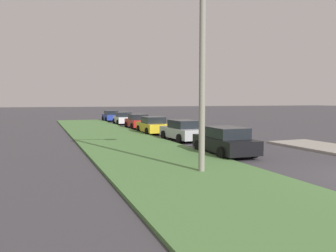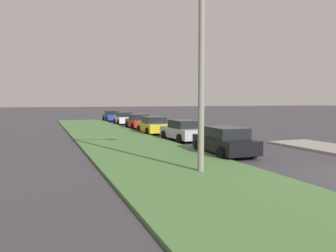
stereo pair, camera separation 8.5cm
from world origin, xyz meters
name	(u,v)px [view 1 (the left image)]	position (x,y,z in m)	size (l,w,h in m)	color
grass_median	(139,150)	(10.00, 6.02, 0.06)	(60.00, 6.00, 0.12)	#517F42
parked_car_black	(225,141)	(6.92, 2.24, 0.72)	(4.38, 2.17, 1.47)	black
parked_car_silver	(183,131)	(13.33, 1.79, 0.72)	(4.37, 2.15, 1.47)	#B2B5BA
parked_car_yellow	(153,125)	(18.88, 2.17, 0.72)	(4.34, 2.10, 1.47)	gold
parked_car_red	(138,121)	(24.61, 1.87, 0.72)	(4.36, 2.14, 1.47)	red
parked_car_white	(123,118)	(30.98, 1.82, 0.72)	(4.39, 2.20, 1.47)	silver
parked_car_blue	(111,116)	(37.56, 1.98, 0.72)	(4.33, 2.07, 1.47)	#23389E
streetlight	(212,59)	(3.25, 5.11, 4.39)	(0.98, 2.83, 7.50)	gray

